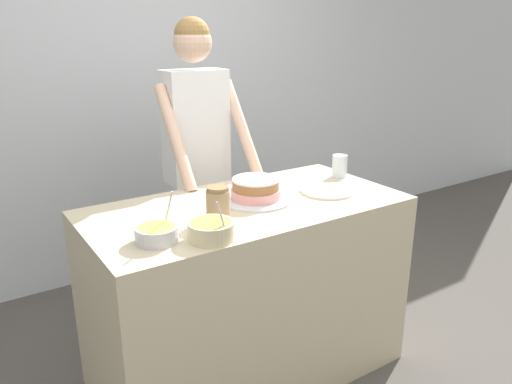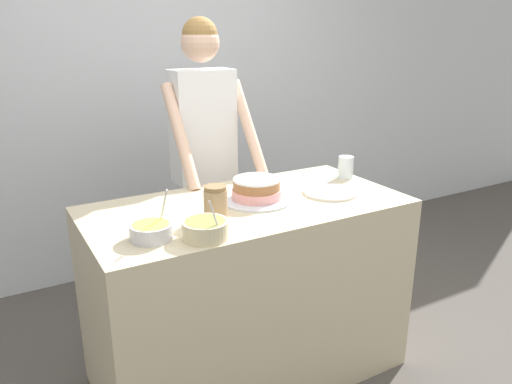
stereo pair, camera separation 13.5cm
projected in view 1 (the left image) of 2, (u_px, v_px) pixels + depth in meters
The scene contains 9 objects.
wall_back at pixel (131, 89), 3.35m from camera, with size 10.00×0.05×2.60m.
counter at pixel (248, 291), 2.45m from camera, with size 1.49×0.74×0.91m.
person_baker at pixel (197, 139), 2.82m from camera, with size 0.47×0.48×1.75m.
cake at pixel (256, 191), 2.35m from camera, with size 0.35×0.35×0.11m.
frosting_bowl_yellow at pixel (157, 233), 1.89m from camera, with size 0.17×0.17×0.20m.
frosting_bowl_olive at pixel (211, 230), 1.91m from camera, with size 0.18×0.18×0.18m.
drinking_glass at pixel (340, 166), 2.72m from camera, with size 0.08×0.08×0.12m.
ceramic_plate at pixel (327, 191), 2.48m from camera, with size 0.27×0.27×0.01m.
stoneware_jar at pixel (218, 203), 2.11m from camera, with size 0.10×0.10×0.15m.
Camera 1 is at (-1.16, -1.48, 1.69)m, focal length 35.00 mm.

